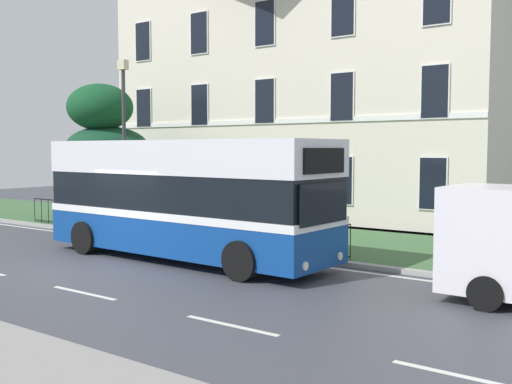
{
  "coord_description": "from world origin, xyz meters",
  "views": [
    {
      "loc": [
        12.28,
        -9.8,
        3.09
      ],
      "look_at": [
        1.45,
        5.29,
        1.73
      ],
      "focal_mm": 41.61,
      "sensor_mm": 36.0,
      "label": 1
    }
  ],
  "objects_px": {
    "street_lamp_post": "(124,131)",
    "litter_bin": "(216,224)",
    "single_decker_bus": "(185,197)",
    "georgian_townhouse": "(322,76)",
    "evergreen_tree": "(107,161)"
  },
  "relations": [
    {
      "from": "single_decker_bus",
      "to": "street_lamp_post",
      "type": "distance_m",
      "value": 6.9
    },
    {
      "from": "georgian_townhouse",
      "to": "litter_bin",
      "type": "relative_size",
      "value": 17.31
    },
    {
      "from": "georgian_townhouse",
      "to": "litter_bin",
      "type": "bearing_deg",
      "value": -79.33
    },
    {
      "from": "single_decker_bus",
      "to": "litter_bin",
      "type": "distance_m",
      "value": 3.06
    },
    {
      "from": "georgian_townhouse",
      "to": "evergreen_tree",
      "type": "relative_size",
      "value": 3.19
    },
    {
      "from": "street_lamp_post",
      "to": "litter_bin",
      "type": "relative_size",
      "value": 5.93
    },
    {
      "from": "litter_bin",
      "to": "street_lamp_post",
      "type": "bearing_deg",
      "value": 175.01
    },
    {
      "from": "georgian_townhouse",
      "to": "litter_bin",
      "type": "xyz_separation_m",
      "value": [
        1.95,
        -10.37,
        -5.92
      ]
    },
    {
      "from": "litter_bin",
      "to": "evergreen_tree",
      "type": "bearing_deg",
      "value": 164.21
    },
    {
      "from": "single_decker_bus",
      "to": "georgian_townhouse",
      "type": "bearing_deg",
      "value": 105.07
    },
    {
      "from": "georgian_townhouse",
      "to": "street_lamp_post",
      "type": "distance_m",
      "value": 10.73
    },
    {
      "from": "georgian_townhouse",
      "to": "street_lamp_post",
      "type": "bearing_deg",
      "value": -105.84
    },
    {
      "from": "street_lamp_post",
      "to": "litter_bin",
      "type": "xyz_separation_m",
      "value": [
        4.78,
        -0.42,
        -3.08
      ]
    },
    {
      "from": "evergreen_tree",
      "to": "street_lamp_post",
      "type": "bearing_deg",
      "value": -30.19
    },
    {
      "from": "single_decker_bus",
      "to": "evergreen_tree",
      "type": "bearing_deg",
      "value": 153.42
    }
  ]
}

